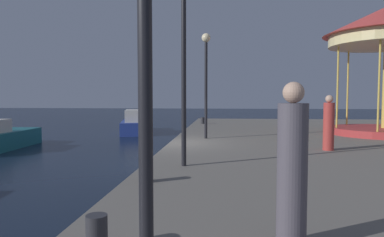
{
  "coord_description": "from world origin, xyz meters",
  "views": [
    {
      "loc": [
        2.05,
        -12.91,
        2.51
      ],
      "look_at": [
        0.32,
        5.65,
        1.35
      ],
      "focal_mm": 33.07,
      "sensor_mm": 36.0,
      "label": 1
    }
  ],
  "objects_px": {
    "lamp_post_far_end": "(206,67)",
    "person_far_corner": "(329,124)",
    "bollard_south": "(97,233)",
    "motorboat_blue": "(137,124)",
    "bollard_center": "(203,121)",
    "lamp_post_mid_promenade": "(184,42)",
    "person_by_the_water": "(292,170)",
    "bollard_north": "(145,172)"
  },
  "relations": [
    {
      "from": "bollard_north",
      "to": "person_by_the_water",
      "type": "bearing_deg",
      "value": -50.39
    },
    {
      "from": "bollard_center",
      "to": "person_by_the_water",
      "type": "relative_size",
      "value": 0.21
    },
    {
      "from": "bollard_south",
      "to": "person_far_corner",
      "type": "relative_size",
      "value": 0.23
    },
    {
      "from": "motorboat_blue",
      "to": "person_by_the_water",
      "type": "distance_m",
      "value": 20.94
    },
    {
      "from": "lamp_post_far_end",
      "to": "person_far_corner",
      "type": "distance_m",
      "value": 5.36
    },
    {
      "from": "bollard_south",
      "to": "lamp_post_far_end",
      "type": "bearing_deg",
      "value": 86.53
    },
    {
      "from": "bollard_south",
      "to": "person_by_the_water",
      "type": "bearing_deg",
      "value": 8.22
    },
    {
      "from": "motorboat_blue",
      "to": "lamp_post_far_end",
      "type": "distance_m",
      "value": 11.27
    },
    {
      "from": "bollard_south",
      "to": "person_by_the_water",
      "type": "distance_m",
      "value": 2.3
    },
    {
      "from": "bollard_center",
      "to": "bollard_north",
      "type": "xyz_separation_m",
      "value": [
        -0.19,
        -15.21,
        0.0
      ]
    },
    {
      "from": "lamp_post_far_end",
      "to": "person_by_the_water",
      "type": "height_order",
      "value": "lamp_post_far_end"
    },
    {
      "from": "bollard_center",
      "to": "bollard_south",
      "type": "relative_size",
      "value": 1.0
    },
    {
      "from": "bollard_center",
      "to": "bollard_north",
      "type": "relative_size",
      "value": 1.0
    },
    {
      "from": "motorboat_blue",
      "to": "bollard_center",
      "type": "bearing_deg",
      "value": -20.37
    },
    {
      "from": "bollard_north",
      "to": "person_by_the_water",
      "type": "distance_m",
      "value": 3.74
    },
    {
      "from": "lamp_post_mid_promenade",
      "to": "motorboat_blue",
      "type": "bearing_deg",
      "value": 108.39
    },
    {
      "from": "lamp_post_mid_promenade",
      "to": "bollard_north",
      "type": "distance_m",
      "value": 3.35
    },
    {
      "from": "person_by_the_water",
      "to": "bollard_south",
      "type": "bearing_deg",
      "value": -171.78
    },
    {
      "from": "motorboat_blue",
      "to": "person_far_corner",
      "type": "bearing_deg",
      "value": -52.69
    },
    {
      "from": "motorboat_blue",
      "to": "person_by_the_water",
      "type": "bearing_deg",
      "value": -70.96
    },
    {
      "from": "lamp_post_far_end",
      "to": "bollard_south",
      "type": "relative_size",
      "value": 10.62
    },
    {
      "from": "bollard_south",
      "to": "motorboat_blue",
      "type": "bearing_deg",
      "value": 103.03
    },
    {
      "from": "bollard_north",
      "to": "bollard_south",
      "type": "xyz_separation_m",
      "value": [
        0.17,
        -3.15,
        0.0
      ]
    },
    {
      "from": "bollard_center",
      "to": "person_by_the_water",
      "type": "xyz_separation_m",
      "value": [
        2.15,
        -18.04,
        0.68
      ]
    },
    {
      "from": "motorboat_blue",
      "to": "lamp_post_mid_promenade",
      "type": "bearing_deg",
      "value": -71.61
    },
    {
      "from": "lamp_post_mid_promenade",
      "to": "bollard_north",
      "type": "bearing_deg",
      "value": -108.59
    },
    {
      "from": "lamp_post_mid_promenade",
      "to": "person_by_the_water",
      "type": "distance_m",
      "value": 5.33
    },
    {
      "from": "motorboat_blue",
      "to": "person_by_the_water",
      "type": "xyz_separation_m",
      "value": [
        6.82,
        -19.77,
        1.08
      ]
    },
    {
      "from": "person_by_the_water",
      "to": "person_far_corner",
      "type": "height_order",
      "value": "person_by_the_water"
    },
    {
      "from": "bollard_south",
      "to": "person_by_the_water",
      "type": "height_order",
      "value": "person_by_the_water"
    },
    {
      "from": "motorboat_blue",
      "to": "bollard_north",
      "type": "bearing_deg",
      "value": -75.18
    },
    {
      "from": "bollard_north",
      "to": "person_by_the_water",
      "type": "relative_size",
      "value": 0.21
    },
    {
      "from": "lamp_post_mid_promenade",
      "to": "person_by_the_water",
      "type": "xyz_separation_m",
      "value": [
        1.76,
        -4.55,
        -2.14
      ]
    },
    {
      "from": "lamp_post_far_end",
      "to": "bollard_center",
      "type": "height_order",
      "value": "lamp_post_far_end"
    },
    {
      "from": "bollard_center",
      "to": "person_far_corner",
      "type": "xyz_separation_m",
      "value": [
        4.68,
        -10.54,
        0.62
      ]
    },
    {
      "from": "motorboat_blue",
      "to": "person_by_the_water",
      "type": "height_order",
      "value": "person_by_the_water"
    },
    {
      "from": "lamp_post_mid_promenade",
      "to": "bollard_north",
      "type": "relative_size",
      "value": 11.09
    },
    {
      "from": "motorboat_blue",
      "to": "bollard_center",
      "type": "distance_m",
      "value": 5.0
    },
    {
      "from": "motorboat_blue",
      "to": "bollard_south",
      "type": "height_order",
      "value": "motorboat_blue"
    },
    {
      "from": "person_far_corner",
      "to": "bollard_north",
      "type": "bearing_deg",
      "value": -136.24
    },
    {
      "from": "bollard_south",
      "to": "person_far_corner",
      "type": "bearing_deg",
      "value": 58.95
    },
    {
      "from": "motorboat_blue",
      "to": "lamp_post_mid_promenade",
      "type": "xyz_separation_m",
      "value": [
        5.06,
        -15.22,
        3.22
      ]
    }
  ]
}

